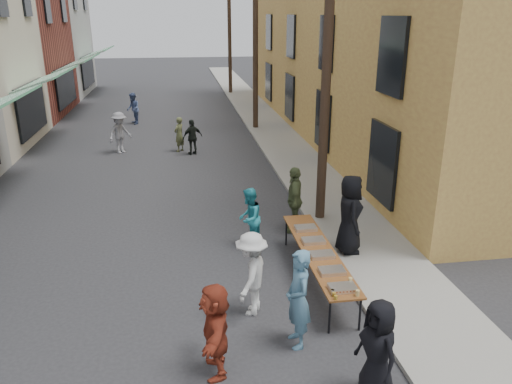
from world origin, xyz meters
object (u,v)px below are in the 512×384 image
object	(u,v)px
utility_pole_mid	(255,37)
catering_tray_sausage	(342,288)
utility_pole_far	(229,29)
utility_pole_near	(327,57)
guest_front_c	(249,218)
server	(350,214)
serving_table	(318,252)
guest_front_a	(378,350)

from	to	relation	value
utility_pole_mid	catering_tray_sausage	distance (m)	17.42
catering_tray_sausage	utility_pole_far	bearing A→B (deg)	88.02
utility_pole_near	guest_front_c	distance (m)	4.56
utility_pole_mid	server	xyz separation A→B (m)	(0.07, -14.22, -3.44)
server	serving_table	bearing A→B (deg)	143.41
utility_pole_near	utility_pole_mid	distance (m)	12.00
guest_front_c	utility_pole_far	bearing A→B (deg)	-161.29
utility_pole_near	guest_front_a	distance (m)	7.85
utility_pole_mid	utility_pole_near	bearing A→B (deg)	-90.00
serving_table	server	world-z (taller)	server
utility_pole_far	server	size ratio (longest dim) A/B	4.67
guest_front_c	server	bearing A→B (deg)	94.03
utility_pole_near	catering_tray_sausage	distance (m)	6.30
utility_pole_mid	catering_tray_sausage	bearing A→B (deg)	-93.38
catering_tray_sausage	server	bearing A→B (deg)	68.87
utility_pole_near	guest_front_a	world-z (taller)	utility_pole_near
utility_pole_near	serving_table	distance (m)	5.15
utility_pole_mid	server	distance (m)	14.63
utility_pole_near	utility_pole_mid	size ratio (longest dim) A/B	1.00
utility_pole_mid	guest_front_c	distance (m)	14.08
guest_front_a	guest_front_c	world-z (taller)	guest_front_a
utility_pole_near	utility_pole_far	size ratio (longest dim) A/B	1.00
utility_pole_near	guest_front_c	xyz separation A→B (m)	(-2.23, -1.40, -3.73)
utility_pole_mid	guest_front_c	size ratio (longest dim) A/B	5.84
utility_pole_near	serving_table	size ratio (longest dim) A/B	2.25
catering_tray_sausage	guest_front_a	bearing A→B (deg)	-91.98
guest_front_a	utility_pole_near	bearing A→B (deg)	155.58
guest_front_c	guest_front_a	bearing A→B (deg)	35.68
serving_table	catering_tray_sausage	size ratio (longest dim) A/B	8.00
server	utility_pole_mid	bearing A→B (deg)	7.31
utility_pole_near	utility_pole_mid	bearing A→B (deg)	90.00
utility_pole_near	guest_front_a	bearing A→B (deg)	-98.85
serving_table	utility_pole_far	bearing A→B (deg)	87.90
utility_pole_far	catering_tray_sausage	world-z (taller)	utility_pole_far
catering_tray_sausage	server	size ratio (longest dim) A/B	0.26
utility_pole_far	serving_table	size ratio (longest dim) A/B	2.25
utility_pole_mid	catering_tray_sausage	size ratio (longest dim) A/B	18.00
server	utility_pole_far	bearing A→B (deg)	7.18
serving_table	guest_front_a	bearing A→B (deg)	-91.05
utility_pole_far	serving_table	distance (m)	27.62
utility_pole_mid	serving_table	world-z (taller)	utility_pole_mid
utility_pole_far	utility_pole_mid	bearing A→B (deg)	-90.00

